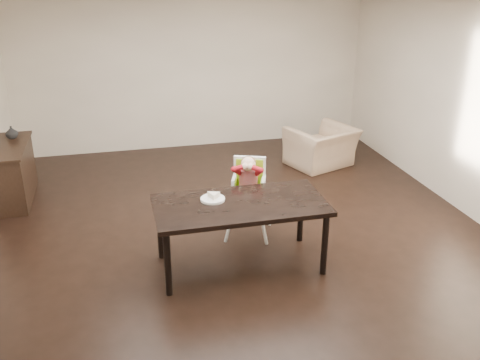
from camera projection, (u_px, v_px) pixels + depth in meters
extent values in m
plane|color=black|center=(242.00, 236.00, 6.47)|extent=(7.00, 7.00, 0.00)
cube|color=beige|center=(193.00, 70.00, 9.08)|extent=(6.00, 0.02, 2.70)
cube|color=beige|center=(402.00, 322.00, 2.81)|extent=(6.00, 0.02, 2.70)
cube|color=beige|center=(478.00, 112.00, 6.60)|extent=(0.02, 7.00, 2.70)
cube|color=white|center=(243.00, 2.00, 5.43)|extent=(6.00, 7.00, 0.02)
cube|color=black|center=(240.00, 205.00, 5.59)|extent=(1.80, 0.90, 0.05)
cylinder|color=black|center=(168.00, 264.00, 5.22)|extent=(0.07, 0.07, 0.70)
cylinder|color=black|center=(325.00, 244.00, 5.58)|extent=(0.07, 0.07, 0.70)
cylinder|color=black|center=(160.00, 229.00, 5.88)|extent=(0.07, 0.07, 0.70)
cylinder|color=black|center=(301.00, 214.00, 6.24)|extent=(0.07, 0.07, 0.70)
cylinder|color=white|center=(231.00, 220.00, 6.29)|extent=(0.05, 0.05, 0.53)
cylinder|color=white|center=(263.00, 222.00, 6.24)|extent=(0.05, 0.05, 0.53)
cylinder|color=white|center=(235.00, 206.00, 6.63)|extent=(0.05, 0.05, 0.53)
cylinder|color=white|center=(265.00, 208.00, 6.59)|extent=(0.05, 0.05, 0.53)
cube|color=white|center=(248.00, 194.00, 6.34)|extent=(0.47, 0.45, 0.05)
cube|color=#90C118|center=(248.00, 191.00, 6.32)|extent=(0.38, 0.37, 0.03)
cube|color=white|center=(250.00, 172.00, 6.39)|extent=(0.37, 0.18, 0.40)
cube|color=#90C118|center=(249.00, 174.00, 6.36)|extent=(0.31, 0.13, 0.36)
cube|color=black|center=(244.00, 176.00, 6.31)|extent=(0.09, 0.17, 0.02)
cube|color=black|center=(254.00, 176.00, 6.29)|extent=(0.09, 0.17, 0.02)
cylinder|color=red|center=(248.00, 180.00, 6.27)|extent=(0.28, 0.28, 0.26)
sphere|color=beige|center=(248.00, 164.00, 6.17)|extent=(0.22, 0.22, 0.17)
ellipsoid|color=brown|center=(249.00, 162.00, 6.19)|extent=(0.22, 0.21, 0.13)
sphere|color=beige|center=(245.00, 166.00, 6.09)|extent=(0.10, 0.10, 0.08)
sphere|color=beige|center=(250.00, 167.00, 6.08)|extent=(0.10, 0.10, 0.08)
cylinder|color=white|center=(213.00, 199.00, 5.64)|extent=(0.33, 0.33, 0.02)
torus|color=white|center=(213.00, 198.00, 5.64)|extent=(0.33, 0.33, 0.01)
imported|color=tan|center=(322.00, 140.00, 8.51)|extent=(1.12, 0.92, 0.84)
cube|color=black|center=(14.00, 174.00, 7.32)|extent=(0.40, 1.20, 0.76)
cube|color=black|center=(9.00, 146.00, 7.17)|extent=(0.44, 1.26, 0.03)
imported|color=#99999E|center=(12.00, 133.00, 7.41)|extent=(0.19, 0.20, 0.17)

